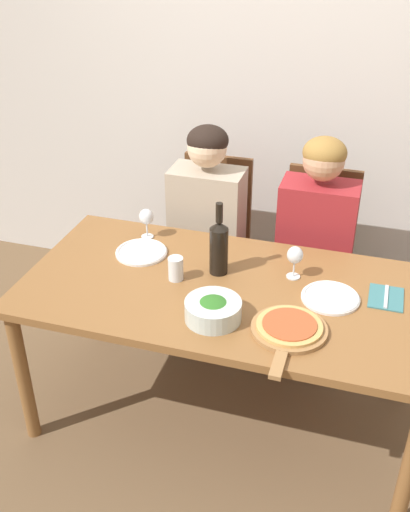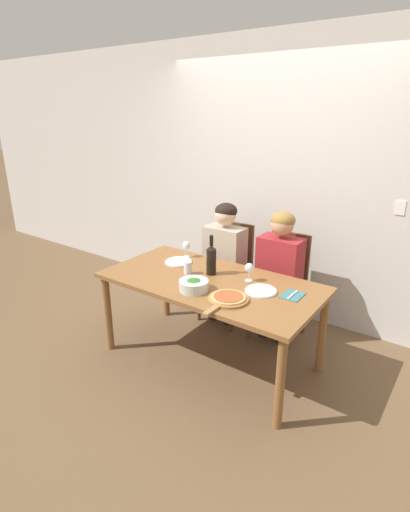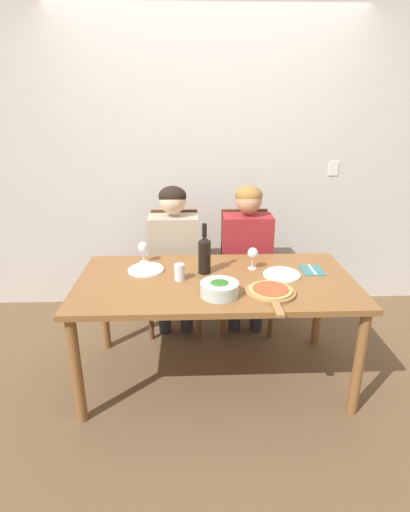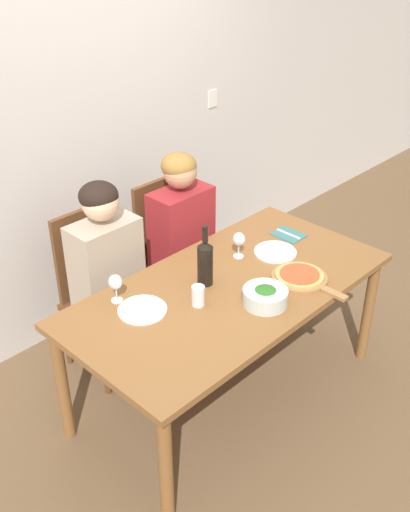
{
  "view_description": "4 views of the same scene",
  "coord_description": "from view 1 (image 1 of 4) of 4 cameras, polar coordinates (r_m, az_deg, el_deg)",
  "views": [
    {
      "loc": [
        0.53,
        -2.05,
        2.15
      ],
      "look_at": [
        -0.12,
        0.07,
        0.83
      ],
      "focal_mm": 42.0,
      "sensor_mm": 36.0,
      "label": 1
    },
    {
      "loc": [
        1.66,
        -2.4,
        2.02
      ],
      "look_at": [
        -0.13,
        0.11,
        0.88
      ],
      "focal_mm": 28.0,
      "sensor_mm": 36.0,
      "label": 2
    },
    {
      "loc": [
        -0.16,
        -2.31,
        1.77
      ],
      "look_at": [
        -0.07,
        -0.02,
        0.9
      ],
      "focal_mm": 28.0,
      "sensor_mm": 36.0,
      "label": 3
    },
    {
      "loc": [
        -1.94,
        -1.7,
        2.44
      ],
      "look_at": [
        -0.04,
        0.14,
        0.87
      ],
      "focal_mm": 42.0,
      "sensor_mm": 36.0,
      "label": 4
    }
  ],
  "objects": [
    {
      "name": "person_woman",
      "position": [
        3.16,
        0.1,
        3.85
      ],
      "size": [
        0.47,
        0.51,
        1.2
      ],
      "color": "#28282D",
      "rests_on": "ground"
    },
    {
      "name": "back_wall",
      "position": [
        3.38,
        7.88,
        16.84
      ],
      "size": [
        10.0,
        0.06,
        2.7
      ],
      "color": "silver",
      "rests_on": "ground"
    },
    {
      "name": "water_tumbler",
      "position": [
        2.58,
        -2.79,
        -1.18
      ],
      "size": [
        0.07,
        0.07,
        0.11
      ],
      "color": "silver",
      "rests_on": "dining_table"
    },
    {
      "name": "person_man",
      "position": [
        3.06,
        10.51,
        2.34
      ],
      "size": [
        0.47,
        0.51,
        1.2
      ],
      "color": "#28282D",
      "rests_on": "ground"
    },
    {
      "name": "wine_glass_left",
      "position": [
        2.89,
        -5.6,
        3.62
      ],
      "size": [
        0.07,
        0.07,
        0.15
      ],
      "color": "silver",
      "rests_on": "dining_table"
    },
    {
      "name": "ground_plane",
      "position": [
        3.02,
        1.83,
        -14.67
      ],
      "size": [
        40.0,
        40.0,
        0.0
      ],
      "primitive_type": "plane",
      "color": "brown"
    },
    {
      "name": "chair_right",
      "position": [
        3.27,
        10.45,
        -0.05
      ],
      "size": [
        0.42,
        0.42,
        0.97
      ],
      "color": "brown",
      "rests_on": "ground"
    },
    {
      "name": "wine_bottle",
      "position": [
        2.58,
        1.32,
        0.97
      ],
      "size": [
        0.08,
        0.08,
        0.34
      ],
      "color": "black",
      "rests_on": "dining_table"
    },
    {
      "name": "dining_table",
      "position": [
        2.59,
        2.07,
        -4.43
      ],
      "size": [
        1.75,
        0.89,
        0.73
      ],
      "color": "brown",
      "rests_on": "ground"
    },
    {
      "name": "pizza_on_board",
      "position": [
        2.31,
        7.99,
        -6.9
      ],
      "size": [
        0.29,
        0.43,
        0.04
      ],
      "color": "#9E7042",
      "rests_on": "dining_table"
    },
    {
      "name": "wine_glass_right",
      "position": [
        2.59,
        8.56,
        -0.05
      ],
      "size": [
        0.07,
        0.07,
        0.15
      ],
      "color": "silver",
      "rests_on": "dining_table"
    },
    {
      "name": "chair_left",
      "position": [
        3.36,
        0.69,
        1.43
      ],
      "size": [
        0.42,
        0.42,
        0.97
      ],
      "color": "brown",
      "rests_on": "ground"
    },
    {
      "name": "dinner_plate_left",
      "position": [
        2.8,
        -6.08,
        0.39
      ],
      "size": [
        0.24,
        0.24,
        0.02
      ],
      "color": "white",
      "rests_on": "dining_table"
    },
    {
      "name": "broccoli_bowl",
      "position": [
        2.34,
        0.77,
        -5.16
      ],
      "size": [
        0.22,
        0.22,
        0.09
      ],
      "color": "silver",
      "rests_on": "dining_table"
    },
    {
      "name": "dinner_plate_right",
      "position": [
        2.52,
        11.86,
        -3.87
      ],
      "size": [
        0.24,
        0.24,
        0.02
      ],
      "color": "white",
      "rests_on": "dining_table"
    },
    {
      "name": "fork_on_napkin",
      "position": [
        2.59,
        16.86,
        -3.8
      ],
      "size": [
        0.14,
        0.18,
        0.01
      ],
      "color": "#387075",
      "rests_on": "dining_table"
    }
  ]
}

